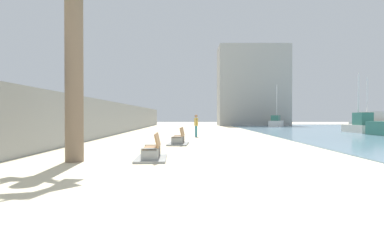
{
  "coord_description": "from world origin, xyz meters",
  "views": [
    {
      "loc": [
        -0.48,
        -8.34,
        1.6
      ],
      "look_at": [
        -0.47,
        15.2,
        1.32
      ],
      "focal_mm": 28.98,
      "sensor_mm": 36.0,
      "label": 1
    }
  ],
  "objects_px": {
    "bench_far": "(178,140)",
    "person_walking": "(196,124)",
    "palm_tree": "(73,7)",
    "bench_near": "(152,153)",
    "boat_nearest": "(369,123)",
    "boat_mid_bay": "(360,125)",
    "boat_outer": "(276,122)"
  },
  "relations": [
    {
      "from": "boat_outer",
      "to": "boat_nearest",
      "type": "xyz_separation_m",
      "value": [
        8.25,
        -10.83,
        0.12
      ]
    },
    {
      "from": "boat_nearest",
      "to": "boat_mid_bay",
      "type": "bearing_deg",
      "value": -124.36
    },
    {
      "from": "boat_outer",
      "to": "bench_near",
      "type": "bearing_deg",
      "value": -111.68
    },
    {
      "from": "boat_outer",
      "to": "boat_mid_bay",
      "type": "bearing_deg",
      "value": -80.5
    },
    {
      "from": "bench_near",
      "to": "bench_far",
      "type": "xyz_separation_m",
      "value": [
        0.72,
        6.16,
        0.0
      ]
    },
    {
      "from": "palm_tree",
      "to": "bench_near",
      "type": "height_order",
      "value": "palm_tree"
    },
    {
      "from": "boat_mid_bay",
      "to": "person_walking",
      "type": "bearing_deg",
      "value": -160.21
    },
    {
      "from": "boat_outer",
      "to": "boat_mid_bay",
      "type": "relative_size",
      "value": 1.12
    },
    {
      "from": "palm_tree",
      "to": "bench_near",
      "type": "xyz_separation_m",
      "value": [
        2.69,
        0.51,
        -5.19
      ]
    },
    {
      "from": "palm_tree",
      "to": "boat_nearest",
      "type": "xyz_separation_m",
      "value": [
        25.53,
        26.41,
        -4.61
      ]
    },
    {
      "from": "palm_tree",
      "to": "person_walking",
      "type": "relative_size",
      "value": 4.35
    },
    {
      "from": "person_walking",
      "to": "boat_mid_bay",
      "type": "xyz_separation_m",
      "value": [
        15.88,
        5.71,
        -0.27
      ]
    },
    {
      "from": "person_walking",
      "to": "bench_near",
      "type": "bearing_deg",
      "value": -98.1
    },
    {
      "from": "bench_far",
      "to": "person_walking",
      "type": "distance_m",
      "value": 6.61
    },
    {
      "from": "bench_near",
      "to": "boat_nearest",
      "type": "xyz_separation_m",
      "value": [
        22.84,
        25.9,
        0.58
      ]
    },
    {
      "from": "palm_tree",
      "to": "bench_far",
      "type": "relative_size",
      "value": 3.52
    },
    {
      "from": "bench_near",
      "to": "boat_nearest",
      "type": "distance_m",
      "value": 34.54
    },
    {
      "from": "bench_far",
      "to": "boat_nearest",
      "type": "xyz_separation_m",
      "value": [
        22.13,
        19.74,
        0.58
      ]
    },
    {
      "from": "palm_tree",
      "to": "person_walking",
      "type": "xyz_separation_m",
      "value": [
        4.48,
        13.13,
        -4.4
      ]
    },
    {
      "from": "boat_outer",
      "to": "boat_mid_bay",
      "type": "distance_m",
      "value": 18.65
    },
    {
      "from": "person_walking",
      "to": "boat_outer",
      "type": "bearing_deg",
      "value": 62.03
    },
    {
      "from": "bench_near",
      "to": "boat_outer",
      "type": "relative_size",
      "value": 0.33
    },
    {
      "from": "person_walking",
      "to": "boat_mid_bay",
      "type": "distance_m",
      "value": 16.88
    },
    {
      "from": "palm_tree",
      "to": "bench_near",
      "type": "distance_m",
      "value": 5.87
    },
    {
      "from": "boat_outer",
      "to": "boat_mid_bay",
      "type": "xyz_separation_m",
      "value": [
        3.08,
        -18.39,
        0.06
      ]
    },
    {
      "from": "bench_near",
      "to": "bench_far",
      "type": "bearing_deg",
      "value": 83.37
    },
    {
      "from": "bench_near",
      "to": "boat_mid_bay",
      "type": "xyz_separation_m",
      "value": [
        17.68,
        18.34,
        0.52
      ]
    },
    {
      "from": "bench_near",
      "to": "person_walking",
      "type": "height_order",
      "value": "person_walking"
    },
    {
      "from": "bench_far",
      "to": "boat_outer",
      "type": "bearing_deg",
      "value": 65.58
    },
    {
      "from": "person_walking",
      "to": "bench_far",
      "type": "bearing_deg",
      "value": -99.48
    },
    {
      "from": "bench_near",
      "to": "boat_mid_bay",
      "type": "relative_size",
      "value": 0.37
    },
    {
      "from": "bench_near",
      "to": "bench_far",
      "type": "distance_m",
      "value": 6.2
    }
  ]
}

